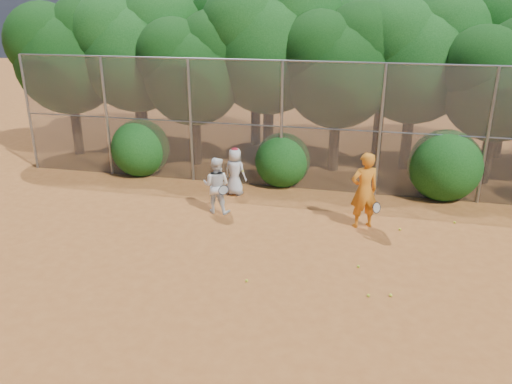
# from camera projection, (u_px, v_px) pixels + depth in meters

# --- Properties ---
(ground) EXTENTS (80.00, 80.00, 0.00)m
(ground) POSITION_uv_depth(u_px,v_px,m) (275.00, 285.00, 10.57)
(ground) COLOR #955121
(ground) RESTS_ON ground
(fence_back) EXTENTS (20.05, 0.09, 4.03)m
(fence_back) POSITION_uv_depth(u_px,v_px,m) (310.00, 126.00, 15.34)
(fence_back) COLOR gray
(fence_back) RESTS_ON ground
(tree_0) EXTENTS (4.38, 3.81, 6.00)m
(tree_0) POSITION_uv_depth(u_px,v_px,m) (69.00, 51.00, 18.52)
(tree_0) COLOR black
(tree_0) RESTS_ON ground
(tree_1) EXTENTS (4.64, 4.03, 6.35)m
(tree_1) POSITION_uv_depth(u_px,v_px,m) (136.00, 45.00, 18.36)
(tree_1) COLOR black
(tree_1) RESTS_ON ground
(tree_2) EXTENTS (3.99, 3.47, 5.47)m
(tree_2) POSITION_uv_depth(u_px,v_px,m) (195.00, 65.00, 17.39)
(tree_2) COLOR black
(tree_2) RESTS_ON ground
(tree_3) EXTENTS (4.89, 4.26, 6.70)m
(tree_3) POSITION_uv_depth(u_px,v_px,m) (271.00, 40.00, 17.49)
(tree_3) COLOR black
(tree_3) RESTS_ON ground
(tree_4) EXTENTS (4.19, 3.64, 5.73)m
(tree_4) POSITION_uv_depth(u_px,v_px,m) (340.00, 62.00, 16.63)
(tree_4) COLOR black
(tree_4) RESTS_ON ground
(tree_5) EXTENTS (4.51, 3.92, 6.17)m
(tree_5) POSITION_uv_depth(u_px,v_px,m) (418.00, 53.00, 16.73)
(tree_5) COLOR black
(tree_5) RESTS_ON ground
(tree_6) EXTENTS (3.86, 3.36, 5.29)m
(tree_6) POSITION_uv_depth(u_px,v_px,m) (501.00, 77.00, 15.49)
(tree_6) COLOR black
(tree_6) RESTS_ON ground
(tree_9) EXTENTS (4.83, 4.20, 6.62)m
(tree_9) POSITION_uv_depth(u_px,v_px,m) (139.00, 36.00, 20.61)
(tree_9) COLOR black
(tree_9) RESTS_ON ground
(tree_10) EXTENTS (5.15, 4.48, 7.06)m
(tree_10) POSITION_uv_depth(u_px,v_px,m) (257.00, 30.00, 19.63)
(tree_10) COLOR black
(tree_10) RESTS_ON ground
(tree_11) EXTENTS (4.64, 4.03, 6.35)m
(tree_11) POSITION_uv_depth(u_px,v_px,m) (387.00, 45.00, 18.36)
(tree_11) COLOR black
(tree_11) RESTS_ON ground
(bush_0) EXTENTS (2.00, 2.00, 2.00)m
(bush_0) POSITION_uv_depth(u_px,v_px,m) (140.00, 145.00, 17.24)
(bush_0) COLOR #0F3F11
(bush_0) RESTS_ON ground
(bush_1) EXTENTS (1.80, 1.80, 1.80)m
(bush_1) POSITION_uv_depth(u_px,v_px,m) (283.00, 158.00, 16.21)
(bush_1) COLOR #0F3F11
(bush_1) RESTS_ON ground
(bush_2) EXTENTS (2.20, 2.20, 2.20)m
(bush_2) POSITION_uv_depth(u_px,v_px,m) (445.00, 162.00, 15.07)
(bush_2) COLOR #0F3F11
(bush_2) RESTS_ON ground
(player_yellow) EXTENTS (0.93, 0.77, 2.05)m
(player_yellow) POSITION_uv_depth(u_px,v_px,m) (364.00, 190.00, 13.00)
(player_yellow) COLOR orange
(player_yellow) RESTS_ON ground
(player_teen) EXTENTS (0.83, 0.66, 1.51)m
(player_teen) POSITION_uv_depth(u_px,v_px,m) (235.00, 171.00, 15.36)
(player_teen) COLOR silver
(player_teen) RESTS_ON ground
(player_white) EXTENTS (0.87, 0.75, 1.62)m
(player_white) POSITION_uv_depth(u_px,v_px,m) (216.00, 185.00, 14.00)
(player_white) COLOR white
(player_white) RESTS_ON ground
(ball_0) EXTENTS (0.07, 0.07, 0.07)m
(ball_0) POSITION_uv_depth(u_px,v_px,m) (358.00, 267.00, 11.23)
(ball_0) COLOR #C6CF25
(ball_0) RESTS_ON ground
(ball_1) EXTENTS (0.07, 0.07, 0.07)m
(ball_1) POSITION_uv_depth(u_px,v_px,m) (400.00, 229.00, 13.09)
(ball_1) COLOR #C6CF25
(ball_1) RESTS_ON ground
(ball_2) EXTENTS (0.07, 0.07, 0.07)m
(ball_2) POSITION_uv_depth(u_px,v_px,m) (391.00, 295.00, 10.12)
(ball_2) COLOR #C6CF25
(ball_2) RESTS_ON ground
(ball_4) EXTENTS (0.07, 0.07, 0.07)m
(ball_4) POSITION_uv_depth(u_px,v_px,m) (247.00, 281.00, 10.66)
(ball_4) COLOR #C6CF25
(ball_4) RESTS_ON ground
(ball_5) EXTENTS (0.07, 0.07, 0.07)m
(ball_5) POSITION_uv_depth(u_px,v_px,m) (455.00, 222.00, 13.51)
(ball_5) COLOR #C6CF25
(ball_5) RESTS_ON ground
(ball_6) EXTENTS (0.07, 0.07, 0.07)m
(ball_6) POSITION_uv_depth(u_px,v_px,m) (368.00, 296.00, 10.12)
(ball_6) COLOR #C6CF25
(ball_6) RESTS_ON ground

